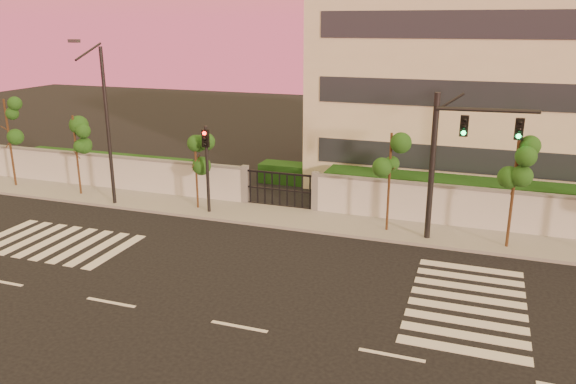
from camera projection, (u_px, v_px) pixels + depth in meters
name	position (u px, v px, depth m)	size (l,w,h in m)	color
ground	(239.00, 327.00, 18.41)	(120.00, 120.00, 0.00)	black
sidewalk	(326.00, 222.00, 27.88)	(60.00, 3.00, 0.15)	gray
perimeter_wall	(336.00, 195.00, 28.91)	(60.00, 0.36, 2.20)	silver
hedge_row	(367.00, 187.00, 31.12)	(41.00, 4.25, 1.80)	#143610
institutional_building	(524.00, 82.00, 33.64)	(24.40, 12.40, 12.25)	beige
road_markings	(242.00, 274.00, 22.31)	(57.00, 7.62, 0.02)	silver
street_tree_a	(8.00, 123.00, 32.95)	(1.53, 1.22, 5.34)	#382314
street_tree_b	(75.00, 137.00, 31.40)	(1.42, 1.13, 4.66)	#382314
street_tree_c	(196.00, 158.00, 29.10)	(1.34, 1.07, 3.90)	#382314
street_tree_d	(391.00, 160.00, 25.69)	(1.42, 1.13, 4.81)	#382314
street_tree_e	(518.00, 156.00, 23.51)	(1.62, 1.29, 5.76)	#382314
traffic_signal_main	(454.00, 151.00, 24.24)	(4.26, 0.52, 6.74)	black
traffic_signal_secondary	(207.00, 159.00, 28.43)	(0.36, 0.35, 4.64)	black
streetlight_west	(105.00, 119.00, 29.15)	(0.53, 2.13, 8.83)	black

